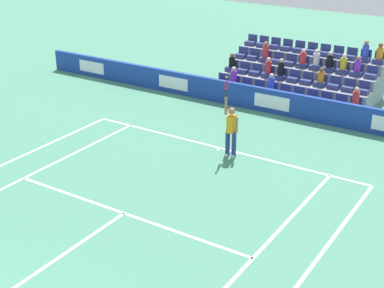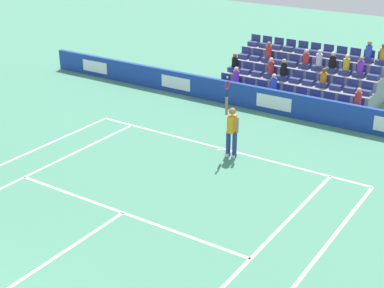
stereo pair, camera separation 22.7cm
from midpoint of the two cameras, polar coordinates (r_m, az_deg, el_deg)
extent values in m
cube|color=white|center=(20.54, 2.51, -0.40)|extent=(10.97, 0.10, 0.01)
cube|color=white|center=(16.53, -7.20, -6.88)|extent=(8.23, 0.10, 0.01)
cube|color=white|center=(14.63, -15.32, -12.03)|extent=(0.10, 6.40, 0.01)
cube|color=white|center=(18.91, -17.81, -3.80)|extent=(0.10, 11.89, 0.01)
cube|color=white|center=(14.26, 4.79, -12.19)|extent=(0.10, 11.89, 0.01)
cube|color=white|center=(13.82, 9.95, -13.84)|extent=(0.10, 11.89, 0.01)
cube|color=white|center=(20.46, 2.37, -0.50)|extent=(0.10, 0.20, 0.01)
cube|color=#193899|center=(23.98, 7.80, 4.24)|extent=(24.72, 0.20, 1.01)
cube|color=white|center=(23.88, 7.69, 4.17)|extent=(1.58, 0.01, 0.57)
cube|color=white|center=(26.22, -2.15, 6.12)|extent=(1.58, 0.01, 0.57)
cube|color=white|center=(29.21, -10.23, 7.58)|extent=(1.58, 0.01, 0.57)
cylinder|color=navy|center=(19.74, 3.88, -0.05)|extent=(0.16, 0.16, 0.90)
cylinder|color=navy|center=(19.83, 3.25, 0.08)|extent=(0.16, 0.16, 0.90)
cube|color=white|center=(19.90, 3.85, -1.13)|extent=(0.14, 0.27, 0.08)
cube|color=white|center=(19.99, 3.22, -1.00)|extent=(0.14, 0.27, 0.08)
cube|color=orange|center=(19.50, 3.62, 2.04)|extent=(0.25, 0.38, 0.60)
sphere|color=#9E7251|center=(19.33, 3.65, 3.31)|extent=(0.24, 0.24, 0.24)
cylinder|color=#9E7251|center=(19.37, 3.07, 3.83)|extent=(0.09, 0.09, 0.62)
cylinder|color=#9E7251|center=(19.37, 4.15, 1.93)|extent=(0.09, 0.09, 0.56)
cylinder|color=black|center=(19.22, 3.10, 5.09)|extent=(0.04, 0.04, 0.28)
torus|color=red|center=(19.14, 3.12, 5.89)|extent=(0.06, 0.31, 0.31)
sphere|color=#D1E533|center=(19.05, 3.13, 6.69)|extent=(0.07, 0.07, 0.07)
cube|color=gray|center=(25.00, 8.83, 4.27)|extent=(6.82, 0.95, 0.42)
cube|color=navy|center=(23.91, 15.65, 3.55)|extent=(0.48, 0.44, 0.20)
cube|color=navy|center=(24.02, 15.86, 4.25)|extent=(0.48, 0.04, 0.30)
cube|color=navy|center=(24.08, 14.25, 3.84)|extent=(0.48, 0.44, 0.20)
cube|color=navy|center=(24.19, 14.47, 4.53)|extent=(0.48, 0.04, 0.30)
cube|color=navy|center=(24.27, 12.87, 4.13)|extent=(0.48, 0.44, 0.20)
cube|color=navy|center=(24.37, 13.09, 4.81)|extent=(0.48, 0.04, 0.30)
cube|color=navy|center=(24.47, 11.52, 4.40)|extent=(0.48, 0.44, 0.20)
cube|color=navy|center=(24.57, 11.74, 5.08)|extent=(0.48, 0.04, 0.30)
cube|color=navy|center=(24.68, 10.18, 4.68)|extent=(0.48, 0.44, 0.20)
cube|color=navy|center=(24.78, 10.41, 5.34)|extent=(0.48, 0.04, 0.30)
cube|color=navy|center=(24.91, 8.87, 4.94)|extent=(0.48, 0.44, 0.20)
cube|color=navy|center=(25.01, 9.10, 5.60)|extent=(0.48, 0.04, 0.30)
cube|color=navy|center=(25.15, 7.58, 5.20)|extent=(0.48, 0.44, 0.20)
cube|color=navy|center=(25.24, 7.81, 5.85)|extent=(0.48, 0.04, 0.30)
cube|color=navy|center=(25.40, 6.32, 5.44)|extent=(0.48, 0.44, 0.20)
cube|color=navy|center=(25.50, 6.54, 6.09)|extent=(0.48, 0.04, 0.30)
cube|color=navy|center=(25.66, 5.08, 5.68)|extent=(0.48, 0.44, 0.20)
cube|color=navy|center=(25.76, 5.31, 6.33)|extent=(0.48, 0.04, 0.30)
cube|color=navy|center=(25.94, 3.86, 5.92)|extent=(0.48, 0.44, 0.20)
cube|color=navy|center=(26.04, 4.09, 6.55)|extent=(0.48, 0.04, 0.30)
cube|color=navy|center=(26.23, 2.67, 6.14)|extent=(0.48, 0.44, 0.20)
cube|color=navy|center=(26.32, 2.90, 6.77)|extent=(0.48, 0.04, 0.30)
cube|color=gray|center=(25.77, 9.73, 5.28)|extent=(6.82, 0.95, 0.84)
cube|color=navy|center=(24.65, 16.44, 5.08)|extent=(0.48, 0.44, 0.20)
cube|color=navy|center=(24.76, 16.64, 5.75)|extent=(0.48, 0.04, 0.30)
cube|color=navy|center=(24.82, 15.08, 5.36)|extent=(0.48, 0.44, 0.20)
cube|color=navy|center=(24.93, 15.28, 6.02)|extent=(0.48, 0.04, 0.30)
cube|color=navy|center=(25.00, 13.73, 5.62)|extent=(0.48, 0.44, 0.20)
cube|color=navy|center=(25.11, 13.94, 6.28)|extent=(0.48, 0.04, 0.30)
cube|color=navy|center=(25.19, 12.41, 5.88)|extent=(0.48, 0.44, 0.20)
cube|color=navy|center=(25.30, 12.62, 6.53)|extent=(0.48, 0.04, 0.30)
cube|color=navy|center=(25.40, 11.10, 6.14)|extent=(0.48, 0.44, 0.20)
cube|color=navy|center=(25.50, 11.31, 6.78)|extent=(0.48, 0.04, 0.30)
cube|color=navy|center=(25.62, 9.81, 6.38)|extent=(0.48, 0.44, 0.20)
cube|color=navy|center=(25.72, 10.03, 7.02)|extent=(0.48, 0.04, 0.30)
cube|color=navy|center=(25.85, 8.55, 6.62)|extent=(0.48, 0.44, 0.20)
cube|color=navy|center=(25.96, 8.77, 7.25)|extent=(0.48, 0.04, 0.30)
cube|color=navy|center=(26.10, 7.30, 6.85)|extent=(0.48, 0.44, 0.20)
cube|color=navy|center=(26.20, 7.52, 7.48)|extent=(0.48, 0.04, 0.30)
cube|color=navy|center=(26.35, 6.08, 7.07)|extent=(0.48, 0.44, 0.20)
cube|color=navy|center=(26.46, 6.30, 7.69)|extent=(0.48, 0.04, 0.30)
cube|color=navy|center=(26.62, 4.89, 7.29)|extent=(0.48, 0.44, 0.20)
cube|color=navy|center=(26.73, 5.11, 7.90)|extent=(0.48, 0.04, 0.30)
cube|color=navy|center=(26.90, 3.71, 7.50)|extent=(0.48, 0.44, 0.20)
cube|color=navy|center=(27.01, 3.93, 8.10)|extent=(0.48, 0.04, 0.30)
cube|color=gray|center=(26.55, 10.59, 6.23)|extent=(6.82, 0.95, 1.26)
cube|color=navy|center=(25.41, 17.19, 6.52)|extent=(0.48, 0.44, 0.20)
cube|color=navy|center=(25.53, 17.39, 7.16)|extent=(0.48, 0.04, 0.30)
cube|color=navy|center=(25.57, 15.86, 6.78)|extent=(0.48, 0.44, 0.20)
cube|color=navy|center=(25.69, 16.06, 7.42)|extent=(0.48, 0.04, 0.30)
cube|color=navy|center=(25.75, 14.54, 7.03)|extent=(0.48, 0.44, 0.20)
cube|color=navy|center=(25.86, 14.75, 7.66)|extent=(0.48, 0.04, 0.30)
cube|color=navy|center=(25.93, 13.25, 7.28)|extent=(0.48, 0.44, 0.20)
cube|color=navy|center=(26.05, 13.45, 7.90)|extent=(0.48, 0.04, 0.30)
cube|color=navy|center=(26.13, 11.97, 7.52)|extent=(0.48, 0.44, 0.20)
cube|color=navy|center=(26.25, 12.17, 8.13)|extent=(0.48, 0.04, 0.30)
cube|color=navy|center=(26.35, 10.71, 7.74)|extent=(0.48, 0.44, 0.20)
cube|color=navy|center=(26.46, 10.92, 8.36)|extent=(0.48, 0.04, 0.30)
cube|color=navy|center=(26.57, 9.46, 7.97)|extent=(0.48, 0.44, 0.20)
cube|color=navy|center=(26.69, 9.68, 8.58)|extent=(0.48, 0.04, 0.30)
cube|color=navy|center=(26.81, 8.24, 8.18)|extent=(0.48, 0.44, 0.20)
cube|color=navy|center=(26.93, 8.46, 8.78)|extent=(0.48, 0.04, 0.30)
cube|color=navy|center=(27.06, 7.04, 8.39)|extent=(0.48, 0.44, 0.20)
cube|color=navy|center=(27.18, 7.26, 8.99)|extent=(0.48, 0.04, 0.30)
cube|color=navy|center=(27.33, 5.86, 8.59)|extent=(0.48, 0.44, 0.20)
cube|color=navy|center=(27.44, 6.08, 9.18)|extent=(0.48, 0.04, 0.30)
cube|color=navy|center=(27.60, 4.71, 8.78)|extent=(0.48, 0.44, 0.20)
cube|color=navy|center=(27.71, 4.92, 9.37)|extent=(0.48, 0.04, 0.30)
cube|color=gray|center=(27.34, 11.40, 7.12)|extent=(6.82, 0.95, 1.68)
cube|color=navy|center=(26.19, 17.90, 7.88)|extent=(0.48, 0.44, 0.20)
cube|color=navy|center=(26.32, 18.09, 8.49)|extent=(0.48, 0.04, 0.30)
cube|color=navy|center=(26.35, 16.60, 8.12)|extent=(0.48, 0.44, 0.20)
cube|color=navy|center=(26.47, 16.79, 8.73)|extent=(0.48, 0.04, 0.30)
cube|color=navy|center=(26.51, 15.32, 8.36)|extent=(0.48, 0.44, 0.20)
cube|color=navy|center=(26.64, 15.51, 8.97)|extent=(0.48, 0.04, 0.30)
cube|color=navy|center=(26.70, 14.05, 8.59)|extent=(0.48, 0.44, 0.20)
cube|color=navy|center=(26.82, 14.24, 9.19)|extent=(0.48, 0.04, 0.30)
cube|color=navy|center=(26.89, 12.79, 8.82)|extent=(0.48, 0.44, 0.20)
cube|color=navy|center=(27.02, 12.99, 9.41)|extent=(0.48, 0.04, 0.30)
cube|color=navy|center=(27.10, 11.56, 9.03)|extent=(0.48, 0.44, 0.20)
cube|color=navy|center=(27.22, 11.76, 9.62)|extent=(0.48, 0.04, 0.30)
cube|color=navy|center=(27.32, 10.34, 9.24)|extent=(0.48, 0.44, 0.20)
cube|color=navy|center=(27.44, 10.54, 9.82)|extent=(0.48, 0.04, 0.30)
cube|color=navy|center=(27.55, 9.14, 9.44)|extent=(0.48, 0.44, 0.20)
cube|color=navy|center=(27.67, 9.35, 10.02)|extent=(0.48, 0.04, 0.30)
cube|color=navy|center=(27.80, 7.96, 9.63)|extent=(0.48, 0.44, 0.20)
cube|color=navy|center=(27.92, 8.17, 10.21)|extent=(0.48, 0.04, 0.30)
cube|color=navy|center=(28.05, 6.80, 9.82)|extent=(0.48, 0.44, 0.20)
cube|color=navy|center=(28.17, 7.01, 10.39)|extent=(0.48, 0.04, 0.30)
cube|color=navy|center=(28.32, 5.66, 10.00)|extent=(0.48, 0.44, 0.20)
cube|color=navy|center=(28.44, 5.87, 10.56)|extent=(0.48, 0.04, 0.30)
cylinder|color=red|center=(26.04, 7.39, 7.62)|extent=(0.28, 0.28, 0.51)
sphere|color=beige|center=(25.95, 7.43, 8.38)|extent=(0.20, 0.20, 0.20)
cylinder|color=red|center=(23.84, 15.78, 4.42)|extent=(0.28, 0.28, 0.54)
sphere|color=#D3A884|center=(23.73, 15.88, 5.27)|extent=(0.20, 0.20, 0.20)
cylinder|color=black|center=(26.86, 3.78, 8.18)|extent=(0.28, 0.28, 0.44)
sphere|color=brown|center=(26.78, 3.80, 8.84)|extent=(0.20, 0.20, 0.20)
cylinder|color=purple|center=(25.53, 15.98, 7.52)|extent=(0.28, 0.28, 0.47)
sphere|color=#9E7251|center=(25.45, 16.06, 8.24)|extent=(0.20, 0.20, 0.20)
cylinder|color=yellow|center=(25.70, 14.66, 7.78)|extent=(0.28, 0.28, 0.47)
sphere|color=beige|center=(25.62, 14.73, 8.50)|extent=(0.20, 0.20, 0.20)
cylinder|color=purple|center=(25.88, 3.94, 6.72)|extent=(0.28, 0.28, 0.54)
sphere|color=beige|center=(25.77, 3.96, 7.51)|extent=(0.20, 0.20, 0.20)
cylinder|color=blue|center=(26.31, 16.72, 8.91)|extent=(0.28, 0.28, 0.53)
sphere|color=#9E7251|center=(26.22, 16.82, 9.68)|extent=(0.20, 0.20, 0.20)
cylinder|color=black|center=(25.79, 8.64, 7.44)|extent=(0.28, 0.28, 0.54)
sphere|color=#D3A884|center=(25.69, 8.69, 8.24)|extent=(0.20, 0.20, 0.20)
cylinder|color=orange|center=(25.15, 12.51, 6.59)|extent=(0.28, 0.28, 0.42)
sphere|color=brown|center=(25.06, 12.57, 7.27)|extent=(0.20, 0.20, 0.20)
cylinder|color=white|center=(26.09, 12.07, 8.29)|extent=(0.28, 0.28, 0.51)
sphere|color=beige|center=(26.00, 12.14, 9.05)|extent=(0.20, 0.20, 0.20)
cylinder|color=red|center=(27.02, 7.13, 9.17)|extent=(0.28, 0.28, 0.54)
sphere|color=#9E7251|center=(26.93, 7.17, 9.94)|extent=(0.20, 0.20, 0.20)
cylinder|color=orange|center=(26.15, 18.02, 8.63)|extent=(0.28, 0.28, 0.49)
sphere|color=brown|center=(26.08, 18.12, 9.36)|extent=(0.20, 0.20, 0.20)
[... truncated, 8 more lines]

